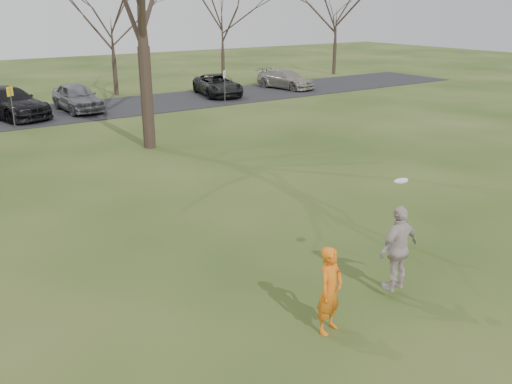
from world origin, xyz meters
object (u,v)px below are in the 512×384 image
player_defender (330,290)px  car_3 (8,103)px  car_6 (218,85)px  car_7 (286,79)px  catching_play (398,248)px  car_4 (77,97)px

player_defender → car_3: bearing=74.1°
player_defender → car_6: (12.36, 25.05, -0.12)m
car_7 → catching_play: catching_play is taller
car_6 → car_4: bearing=-165.9°
player_defender → car_6: player_defender is taller
car_3 → car_4: bearing=-21.8°
car_3 → car_6: (13.03, 0.16, -0.11)m
player_defender → car_4: size_ratio=0.37×
car_4 → car_7: size_ratio=0.99×
car_3 → car_7: bearing=-19.1°
car_3 → car_6: 13.03m
player_defender → car_7: (18.05, 25.09, -0.14)m
player_defender → car_7: 30.91m
car_3 → catching_play: (2.67, -24.70, 0.26)m
car_3 → catching_play: catching_play is taller
car_6 → player_defender: bearing=-104.0°
player_defender → car_3: (-0.67, 24.89, -0.01)m
car_3 → car_4: size_ratio=1.21×
car_4 → catching_play: bearing=-94.0°
car_6 → car_7: bearing=12.7°
player_defender → catching_play: bearing=-12.2°
car_7 → car_3: bearing=169.1°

